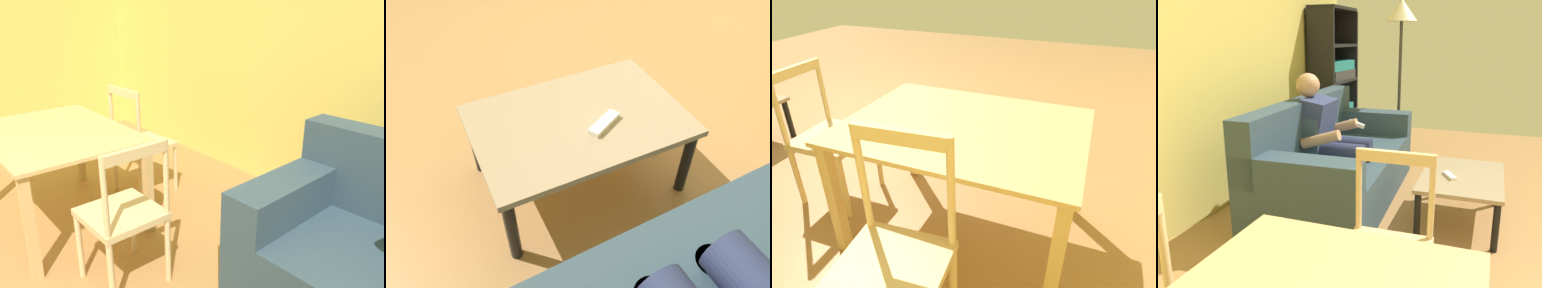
{
  "view_description": "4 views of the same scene",
  "coord_description": "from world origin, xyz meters",
  "views": [
    {
      "loc": [
        1.43,
        0.33,
        1.61
      ],
      "look_at": [
        -0.05,
        1.56,
        0.9
      ],
      "focal_mm": 36.46,
      "sensor_mm": 36.0,
      "label": 1
    },
    {
      "loc": [
        1.66,
        2.17,
        1.47
      ],
      "look_at": [
        1.11,
        1.03,
        0.24
      ],
      "focal_mm": 35.67,
      "sensor_mm": 36.0,
      "label": 2
    },
    {
      "loc": [
        -1.87,
        2.73,
        1.48
      ],
      "look_at": [
        -1.29,
        1.28,
        0.6
      ],
      "focal_mm": 30.8,
      "sensor_mm": 36.0,
      "label": 3
    },
    {
      "loc": [
        -2.0,
        0.85,
        1.46
      ],
      "look_at": [
        -0.05,
        1.56,
        0.9
      ],
      "focal_mm": 36.88,
      "sensor_mm": 36.0,
      "label": 4
    }
  ],
  "objects": [
    {
      "name": "dining_chair_near_wall",
      "position": [
        -1.28,
        2.01,
        0.46
      ],
      "size": [
        0.45,
        0.45,
        0.96
      ],
      "color": "#D1B27F",
      "rests_on": "ground_plane"
    },
    {
      "name": "dining_table",
      "position": [
        -1.29,
        1.28,
        0.62
      ],
      "size": [
        1.27,
        0.93,
        0.72
      ],
      "color": "tan",
      "rests_on": "ground_plane"
    },
    {
      "name": "dining_chair_facing_couch",
      "position": [
        -0.32,
        1.28,
        0.46
      ],
      "size": [
        0.43,
        0.43,
        0.92
      ],
      "color": "#D1B27F",
      "rests_on": "ground_plane"
    },
    {
      "name": "ground_plane",
      "position": [
        0.0,
        0.0,
        0.0
      ],
      "size": [
        8.84,
        8.84,
        0.0
      ],
      "primitive_type": "plane",
      "color": "#9E7042"
    }
  ]
}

